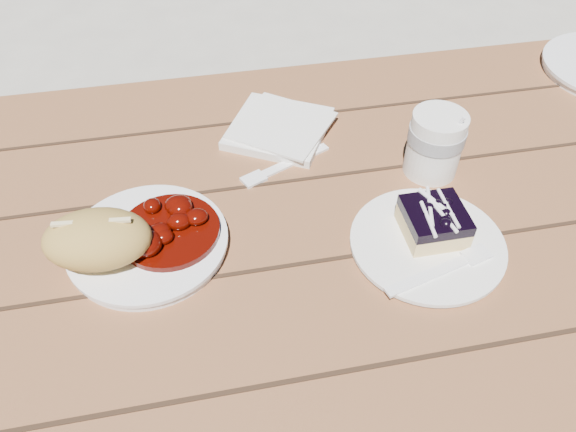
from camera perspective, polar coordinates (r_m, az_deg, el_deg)
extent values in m
cube|color=brown|center=(0.80, 0.22, -1.69)|extent=(2.00, 0.80, 0.05)
cube|color=brown|center=(1.48, -4.77, 9.14)|extent=(1.80, 0.25, 0.04)
cube|color=brown|center=(1.86, 21.08, 5.67)|extent=(0.06, 0.06, 0.42)
cylinder|color=white|center=(0.77, -14.00, -2.76)|extent=(0.21, 0.21, 0.02)
ellipsoid|color=#B59145|center=(0.73, -18.80, -2.25)|extent=(0.14, 0.10, 0.07)
cylinder|color=white|center=(0.77, 13.94, -2.81)|extent=(0.20, 0.20, 0.01)
cube|color=#F3D284|center=(0.77, 14.47, -0.99)|extent=(0.08, 0.08, 0.03)
cube|color=black|center=(0.76, 14.75, 0.09)|extent=(0.08, 0.08, 0.02)
cylinder|color=white|center=(0.86, 14.69, 7.08)|extent=(0.08, 0.08, 0.10)
cube|color=white|center=(0.93, -0.95, 8.90)|extent=(0.20, 0.20, 0.01)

